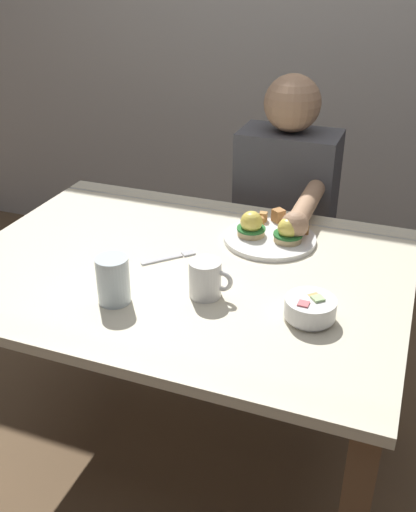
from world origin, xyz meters
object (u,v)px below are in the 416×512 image
Objects in this scene: water_glass_near at (113,283)px; diner_person at (284,216)px; dining_table at (184,297)px; fruit_bowl at (310,309)px; eggs_benedict_plate at (269,233)px; coffee_mug at (206,278)px; fork at (172,257)px.

diner_person reaches higher than water_glass_near.
fruit_bowl reaches higher than dining_table.
fruit_bowl is (0.20, -0.36, 0.01)m from eggs_benedict_plate.
coffee_mug reaches higher than fruit_bowl.
eggs_benedict_plate is 0.30m from fork.
fork is at bearing -138.36° from eggs_benedict_plate.
fork is at bearing -107.17° from diner_person.
dining_table is 0.31m from eggs_benedict_plate.
water_glass_near reaches higher than coffee_mug.
fork is at bearing 149.53° from dining_table.
diner_person is (-0.04, 0.38, -0.11)m from eggs_benedict_plate.
eggs_benedict_plate is 2.25× the size of fruit_bowl.
eggs_benedict_plate is (0.18, 0.22, 0.13)m from dining_table.
dining_table is at bearing -102.68° from diner_person.
eggs_benedict_plate is 2.28× the size of water_glass_near.
eggs_benedict_plate reaches higher than fork.
eggs_benedict_plate is at bearing 79.38° from coffee_mug.
diner_person reaches higher than dining_table.
water_glass_near is 0.87m from diner_person.
fork is (-0.22, -0.20, -0.02)m from eggs_benedict_plate.
diner_person is at bearing 88.40° from coffee_mug.
eggs_benedict_plate is 0.40m from diner_person.
diner_person is at bearing 96.78° from eggs_benedict_plate.
eggs_benedict_plate is 0.52m from water_glass_near.
dining_table is 10.78× the size of coffee_mug.
dining_table is 0.42m from fruit_bowl.
coffee_mug reaches higher than fork.
fork is 0.11× the size of diner_person.
dining_table is at bearing -128.89° from eggs_benedict_plate.
coffee_mug is at bearing -43.46° from fork.
coffee_mug is 0.22m from fork.
coffee_mug is 0.22m from water_glass_near.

